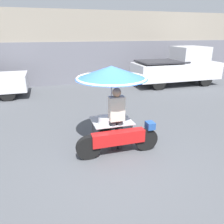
# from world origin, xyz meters

# --- Properties ---
(ground_plane) EXTENTS (36.00, 36.00, 0.00)m
(ground_plane) POSITION_xyz_m (0.00, 0.00, 0.00)
(ground_plane) COLOR #4C4F54
(shopfront_building) EXTENTS (28.00, 2.06, 4.08)m
(shopfront_building) POSITION_xyz_m (0.00, 9.35, 2.03)
(shopfront_building) COLOR gray
(shopfront_building) RESTS_ON ground
(vendor_motorcycle_cart) EXTENTS (2.11, 1.81, 2.13)m
(vendor_motorcycle_cart) POSITION_xyz_m (0.09, 0.55, 1.63)
(vendor_motorcycle_cart) COLOR black
(vendor_motorcycle_cart) RESTS_ON ground
(vendor_person) EXTENTS (0.38, 0.22, 1.66)m
(vendor_person) POSITION_xyz_m (0.11, 0.29, 0.93)
(vendor_person) COLOR #2D2D33
(vendor_person) RESTS_ON ground
(pickup_truck) EXTENTS (4.94, 1.82, 2.15)m
(pickup_truck) POSITION_xyz_m (5.81, 6.40, 1.01)
(pickup_truck) COLOR black
(pickup_truck) RESTS_ON ground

